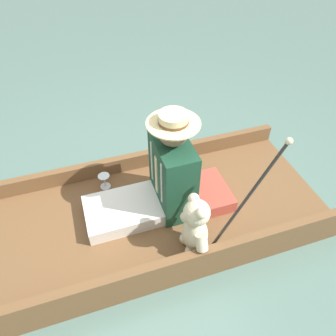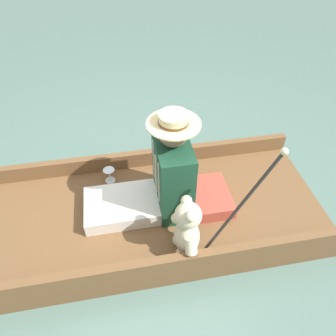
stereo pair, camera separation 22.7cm
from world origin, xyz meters
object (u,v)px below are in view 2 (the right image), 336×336
at_px(teddy_bear, 187,230).
at_px(wine_glass, 109,173).
at_px(seated_person, 160,179).
at_px(walking_cane, 244,201).

bearing_deg(teddy_bear, wine_glass, 31.94).
bearing_deg(wine_glass, seated_person, -132.87).
height_order(seated_person, wine_glass, seated_person).
height_order(seated_person, teddy_bear, seated_person).
bearing_deg(walking_cane, teddy_bear, 78.39).
bearing_deg(seated_person, teddy_bear, -171.52).
distance_m(seated_person, walking_cane, 0.67).
bearing_deg(teddy_bear, walking_cane, -101.61).
relative_size(seated_person, teddy_bear, 1.77).
height_order(seated_person, walking_cane, walking_cane).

